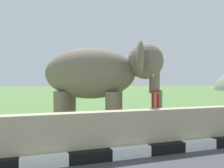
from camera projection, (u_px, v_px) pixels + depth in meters
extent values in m
cube|color=white|center=(45.00, 162.00, 4.29)|extent=(0.90, 0.20, 0.24)
cube|color=black|center=(90.00, 157.00, 4.58)|extent=(0.90, 0.20, 0.24)
cube|color=white|center=(131.00, 152.00, 4.87)|extent=(0.90, 0.20, 0.24)
cube|color=black|center=(167.00, 149.00, 5.16)|extent=(0.90, 0.20, 0.24)
cube|color=white|center=(199.00, 145.00, 5.45)|extent=(0.90, 0.20, 0.24)
cube|color=tan|center=(92.00, 135.00, 4.89)|extent=(28.00, 0.36, 1.00)
cylinder|color=#76685A|center=(116.00, 110.00, 7.86)|extent=(0.44, 0.44, 1.36)
cylinder|color=#76685A|center=(112.00, 113.00, 6.97)|extent=(0.44, 0.44, 1.36)
cylinder|color=#76685A|center=(70.00, 109.00, 8.12)|extent=(0.44, 0.44, 1.36)
cylinder|color=#76685A|center=(60.00, 112.00, 7.24)|extent=(0.44, 0.44, 1.36)
ellipsoid|color=#76685A|center=(89.00, 73.00, 7.54)|extent=(3.49, 2.86, 1.70)
sphere|color=#76685A|center=(145.00, 61.00, 7.25)|extent=(1.16, 1.16, 1.16)
ellipsoid|color=#D84C8C|center=(155.00, 56.00, 7.21)|extent=(0.62, 0.73, 0.44)
ellipsoid|color=#76685A|center=(141.00, 62.00, 8.05)|extent=(0.63, 0.91, 1.00)
ellipsoid|color=#76685A|center=(140.00, 57.00, 6.50)|extent=(0.63, 0.91, 1.00)
cylinder|color=#76685A|center=(155.00, 78.00, 7.21)|extent=(0.52, 0.58, 0.99)
cylinder|color=#76685A|center=(158.00, 103.00, 7.20)|extent=(0.41, 0.46, 0.83)
cone|color=beige|center=(152.00, 75.00, 7.50)|extent=(0.39, 0.57, 0.22)
cone|color=beige|center=(153.00, 75.00, 6.94)|extent=(0.39, 0.57, 0.22)
cylinder|color=navy|center=(156.00, 120.00, 7.34)|extent=(0.15, 0.15, 0.82)
cylinder|color=navy|center=(156.00, 121.00, 7.15)|extent=(0.15, 0.15, 0.82)
cube|color=red|center=(156.00, 99.00, 7.24)|extent=(0.43, 0.46, 0.58)
cylinder|color=#9E7251|center=(157.00, 99.00, 7.49)|extent=(0.15, 0.15, 0.52)
cylinder|color=#9E7251|center=(155.00, 101.00, 6.99)|extent=(0.14, 0.14, 0.52)
sphere|color=#9E7251|center=(156.00, 86.00, 7.24)|extent=(0.23, 0.23, 0.23)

